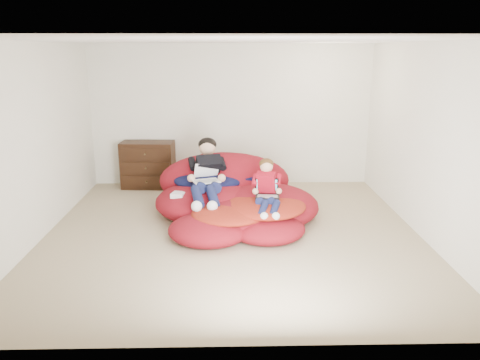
% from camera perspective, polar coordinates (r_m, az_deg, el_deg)
% --- Properties ---
extents(room_shell, '(5.10, 5.10, 2.77)m').
position_cam_1_polar(room_shell, '(6.28, -0.96, -4.65)').
color(room_shell, tan).
rests_on(room_shell, ground).
extents(dresser, '(0.94, 0.55, 0.83)m').
position_cam_1_polar(dresser, '(8.50, -11.13, 1.84)').
color(dresser, black).
rests_on(dresser, ground).
extents(beanbag_pile, '(2.40, 2.35, 0.93)m').
position_cam_1_polar(beanbag_pile, '(6.85, -0.77, -2.41)').
color(beanbag_pile, maroon).
rests_on(beanbag_pile, ground).
extents(cream_pillow, '(0.47, 0.30, 0.30)m').
position_cam_1_polar(cream_pillow, '(7.42, -4.08, 1.74)').
color(cream_pillow, beige).
rests_on(cream_pillow, beanbag_pile).
extents(older_boy, '(0.46, 1.33, 0.78)m').
position_cam_1_polar(older_boy, '(6.81, -4.09, 1.15)').
color(older_boy, black).
rests_on(older_boy, beanbag_pile).
extents(younger_boy, '(0.35, 0.83, 0.65)m').
position_cam_1_polar(younger_boy, '(6.30, 3.33, -0.81)').
color(younger_boy, '#AD0F21').
rests_on(younger_boy, beanbag_pile).
extents(laptop_white, '(0.43, 0.49, 0.24)m').
position_cam_1_polar(laptop_white, '(6.72, -4.12, 0.48)').
color(laptop_white, white).
rests_on(laptop_white, older_boy).
extents(laptop_black, '(0.34, 0.32, 0.23)m').
position_cam_1_polar(laptop_black, '(6.31, 3.33, -1.39)').
color(laptop_black, black).
rests_on(laptop_black, younger_boy).
extents(power_adapter, '(0.22, 0.22, 0.07)m').
position_cam_1_polar(power_adapter, '(6.64, -7.53, -1.82)').
color(power_adapter, white).
rests_on(power_adapter, beanbag_pile).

